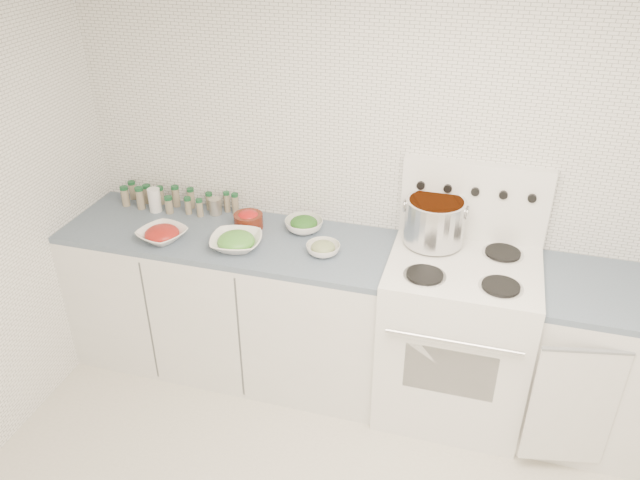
{
  "coord_description": "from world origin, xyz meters",
  "views": [
    {
      "loc": [
        0.51,
        -1.57,
        2.6
      ],
      "look_at": [
        -0.27,
        1.14,
        0.98
      ],
      "focal_mm": 35.0,
      "sensor_mm": 36.0,
      "label": 1
    }
  ],
  "objects_px": {
    "stock_pot": "(435,219)",
    "bowl_snowpea": "(236,241)",
    "stove": "(456,332)",
    "bowl_tomato": "(162,234)"
  },
  "relations": [
    {
      "from": "stove",
      "to": "bowl_snowpea",
      "type": "relative_size",
      "value": 4.31
    },
    {
      "from": "bowl_snowpea",
      "to": "stove",
      "type": "bearing_deg",
      "value": 5.64
    },
    {
      "from": "stove",
      "to": "stock_pot",
      "type": "bearing_deg",
      "value": 139.01
    },
    {
      "from": "bowl_tomato",
      "to": "bowl_snowpea",
      "type": "relative_size",
      "value": 0.99
    },
    {
      "from": "stove",
      "to": "stock_pot",
      "type": "relative_size",
      "value": 4.08
    },
    {
      "from": "bowl_tomato",
      "to": "bowl_snowpea",
      "type": "xyz_separation_m",
      "value": [
        0.42,
        0.03,
        0.0
      ]
    },
    {
      "from": "bowl_tomato",
      "to": "stock_pot",
      "type": "bearing_deg",
      "value": 12.22
    },
    {
      "from": "stove",
      "to": "bowl_snowpea",
      "type": "height_order",
      "value": "stove"
    },
    {
      "from": "stove",
      "to": "bowl_tomato",
      "type": "distance_m",
      "value": 1.68
    },
    {
      "from": "stock_pot",
      "to": "bowl_snowpea",
      "type": "height_order",
      "value": "stock_pot"
    }
  ]
}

